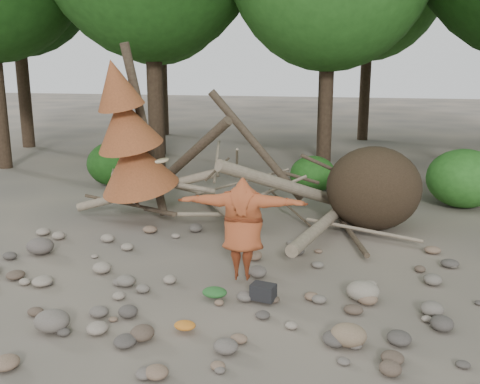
# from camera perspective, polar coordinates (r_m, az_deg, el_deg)

# --- Properties ---
(ground) EXTENTS (120.00, 120.00, 0.00)m
(ground) POSITION_cam_1_polar(r_m,az_deg,el_deg) (9.47, -2.61, -10.31)
(ground) COLOR #514C44
(ground) RESTS_ON ground
(deadfall_pile) EXTENTS (8.55, 5.24, 3.30)m
(deadfall_pile) POSITION_cam_1_polar(r_m,az_deg,el_deg) (12.87, 11.46, 0.29)
(deadfall_pile) COLOR #332619
(deadfall_pile) RESTS_ON ground
(dead_conifer) EXTENTS (2.06, 2.16, 4.35)m
(dead_conifer) POSITION_cam_1_polar(r_m,az_deg,el_deg) (13.07, -11.69, 5.65)
(dead_conifer) COLOR #4C3F30
(dead_conifer) RESTS_ON ground
(bush_left) EXTENTS (1.80, 1.80, 1.44)m
(bush_left) POSITION_cam_1_polar(r_m,az_deg,el_deg) (17.72, -13.15, 2.97)
(bush_left) COLOR #1A4913
(bush_left) RESTS_ON ground
(bush_mid) EXTENTS (1.40, 1.40, 1.12)m
(bush_mid) POSITION_cam_1_polar(r_m,az_deg,el_deg) (16.51, 7.77, 1.90)
(bush_mid) COLOR #235D1B
(bush_mid) RESTS_ON ground
(bush_right) EXTENTS (2.00, 2.00, 1.60)m
(bush_right) POSITION_cam_1_polar(r_m,az_deg,el_deg) (15.79, 22.79, 1.34)
(bush_right) COLOR #2D6E22
(bush_right) RESTS_ON ground
(frisbee_thrower) EXTENTS (2.65, 0.82, 2.17)m
(frisbee_thrower) POSITION_cam_1_polar(r_m,az_deg,el_deg) (9.41, 0.28, -3.91)
(frisbee_thrower) COLOR #9E4523
(frisbee_thrower) RESTS_ON ground
(backpack) EXTENTS (0.43, 0.33, 0.26)m
(backpack) POSITION_cam_1_polar(r_m,az_deg,el_deg) (8.92, 2.49, -10.94)
(backpack) COLOR black
(backpack) RESTS_ON ground
(cloth_green) EXTENTS (0.42, 0.35, 0.16)m
(cloth_green) POSITION_cam_1_polar(r_m,az_deg,el_deg) (9.05, -2.72, -10.93)
(cloth_green) COLOR #245A25
(cloth_green) RESTS_ON ground
(cloth_orange) EXTENTS (0.32, 0.26, 0.12)m
(cloth_orange) POSITION_cam_1_polar(r_m,az_deg,el_deg) (8.08, -5.89, -14.29)
(cloth_orange) COLOR #BC6B20
(cloth_orange) RESTS_ON ground
(boulder_front_left) EXTENTS (0.53, 0.47, 0.32)m
(boulder_front_left) POSITION_cam_1_polar(r_m,az_deg,el_deg) (8.49, -19.42, -12.83)
(boulder_front_left) COLOR #665E55
(boulder_front_left) RESTS_ON ground
(boulder_front_right) EXTENTS (0.51, 0.45, 0.30)m
(boulder_front_right) POSITION_cam_1_polar(r_m,az_deg,el_deg) (7.82, 11.51, -14.71)
(boulder_front_right) COLOR #7F694F
(boulder_front_right) RESTS_ON ground
(boulder_mid_right) EXTENTS (0.55, 0.49, 0.33)m
(boulder_mid_right) POSITION_cam_1_polar(r_m,az_deg,el_deg) (9.20, 12.98, -10.26)
(boulder_mid_right) COLOR gray
(boulder_mid_right) RESTS_ON ground
(boulder_mid_left) EXTENTS (0.57, 0.51, 0.34)m
(boulder_mid_left) POSITION_cam_1_polar(r_m,az_deg,el_deg) (11.81, -20.55, -5.42)
(boulder_mid_left) COLOR #5A514B
(boulder_mid_left) RESTS_ON ground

